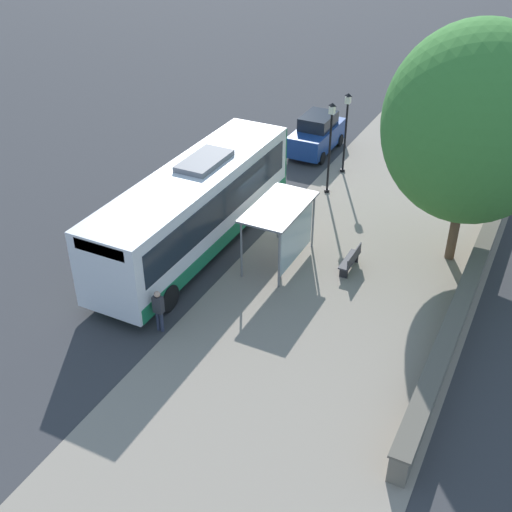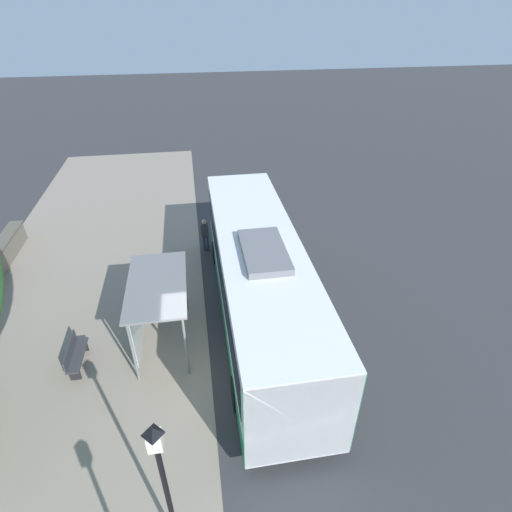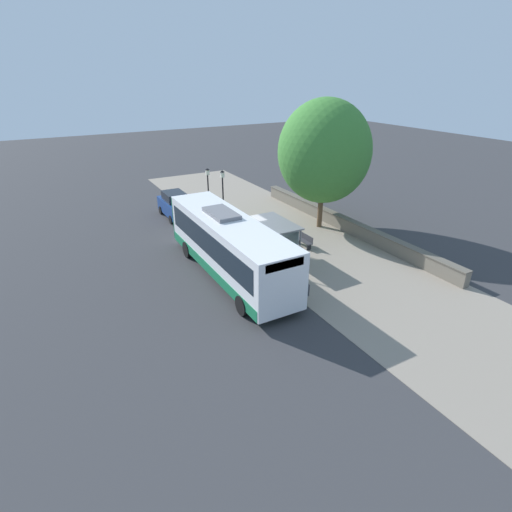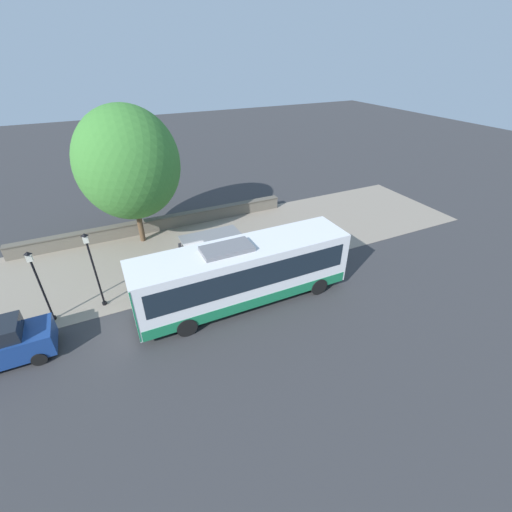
{
  "view_description": "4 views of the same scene",
  "coord_description": "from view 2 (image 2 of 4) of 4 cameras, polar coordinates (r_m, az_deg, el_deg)",
  "views": [
    {
      "loc": [
        -10.16,
        21.05,
        13.76
      ],
      "look_at": [
        -1.15,
        3.17,
        0.92
      ],
      "focal_mm": 45.0,
      "sensor_mm": 36.0,
      "label": 1
    },
    {
      "loc": [
        0.02,
        -8.5,
        9.96
      ],
      "look_at": [
        1.97,
        3.35,
        2.14
      ],
      "focal_mm": 28.0,
      "sensor_mm": 36.0,
      "label": 2
    },
    {
      "loc": [
        10.48,
        20.91,
        10.66
      ],
      "look_at": [
        1.04,
        3.94,
        1.64
      ],
      "focal_mm": 28.0,
      "sensor_mm": 36.0,
      "label": 3
    },
    {
      "loc": [
        15.51,
        -3.37,
        11.94
      ],
      "look_at": [
        -0.23,
        4.13,
        1.19
      ],
      "focal_mm": 24.0,
      "sensor_mm": 36.0,
      "label": 4
    }
  ],
  "objects": [
    {
      "name": "bus_shelter",
      "position": [
        13.1,
        -14.55,
        -5.23
      ],
      "size": [
        1.84,
        3.5,
        2.46
      ],
      "color": "slate",
      "rests_on": "ground"
    },
    {
      "name": "pedestrian",
      "position": [
        18.35,
        -7.31,
        3.32
      ],
      "size": [
        0.34,
        0.22,
        1.6
      ],
      "color": "#2D3347",
      "rests_on": "ground"
    },
    {
      "name": "bench",
      "position": [
        14.17,
        -24.39,
        -12.73
      ],
      "size": [
        0.4,
        1.51,
        0.88
      ],
      "color": "#333338",
      "rests_on": "ground"
    },
    {
      "name": "sidewalk_plaza",
      "position": [
        13.84,
        -26.24,
        -17.48
      ],
      "size": [
        9.0,
        44.0,
        0.02
      ],
      "color": "gray",
      "rests_on": "ground"
    },
    {
      "name": "street_lamp_near",
      "position": [
        8.42,
        -12.75,
        -29.6
      ],
      "size": [
        0.28,
        0.28,
        4.35
      ],
      "color": "black",
      "rests_on": "ground"
    },
    {
      "name": "ground_plane",
      "position": [
        13.09,
        -6.4,
        -16.72
      ],
      "size": [
        120.0,
        120.0,
        0.0
      ],
      "primitive_type": "plane",
      "color": "#353538",
      "rests_on": "ground"
    },
    {
      "name": "bus",
      "position": [
        13.69,
        0.45,
        -3.19
      ],
      "size": [
        2.76,
        11.4,
        3.59
      ],
      "color": "white",
      "rests_on": "ground"
    }
  ]
}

